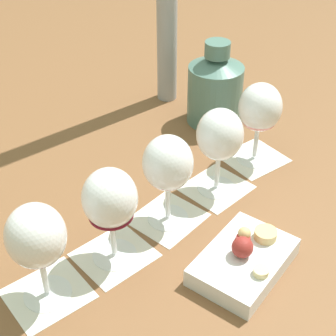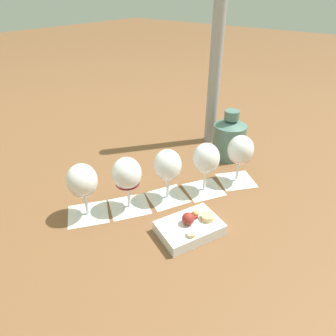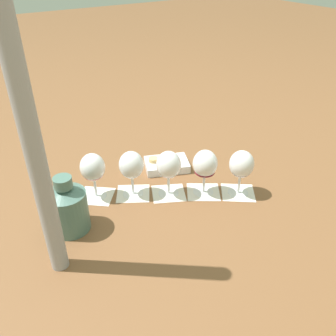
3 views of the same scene
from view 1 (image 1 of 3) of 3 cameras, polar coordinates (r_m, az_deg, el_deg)
The scene contains 13 objects.
ground_plane at distance 0.89m, azimuth -0.01°, elevation -5.61°, with size 8.00×8.00×0.00m, color brown.
tasting_card_0 at distance 1.04m, azimuth 9.51°, elevation 1.08°, with size 0.15×0.15×0.00m.
tasting_card_1 at distance 0.95m, azimuth 5.36°, elevation -2.18°, with size 0.15×0.14×0.00m.
tasting_card_2 at distance 0.89m, azimuth -0.09°, elevation -5.40°, with size 0.14×0.14×0.00m.
tasting_card_3 at distance 0.83m, azimuth -5.93°, elevation -9.55°, with size 0.15×0.15×0.00m.
tasting_card_4 at distance 0.79m, azimuth -13.17°, elevation -13.42°, with size 0.15×0.15×0.00m.
wine_glass_0 at distance 0.98m, azimuth 10.13°, elevation 6.22°, with size 0.08×0.08×0.16m.
wine_glass_1 at distance 0.89m, azimuth 5.75°, elevation 3.26°, with size 0.08×0.08×0.16m.
wine_glass_2 at distance 0.82m, azimuth -0.10°, elevation 0.24°, with size 0.08×0.08×0.16m.
wine_glass_3 at distance 0.75m, azimuth -6.43°, elevation -3.78°, with size 0.08×0.08×0.16m.
wine_glass_4 at distance 0.71m, azimuth -14.35°, elevation -7.77°, with size 0.08×0.08×0.16m.
ceramic_vase at distance 1.12m, azimuth 5.25°, elevation 8.82°, with size 0.12×0.12×0.18m.
snack_dish at distance 0.80m, azimuth 8.45°, elevation -10.01°, with size 0.19×0.16×0.06m.
Camera 1 is at (0.64, 0.17, 0.59)m, focal length 55.00 mm.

